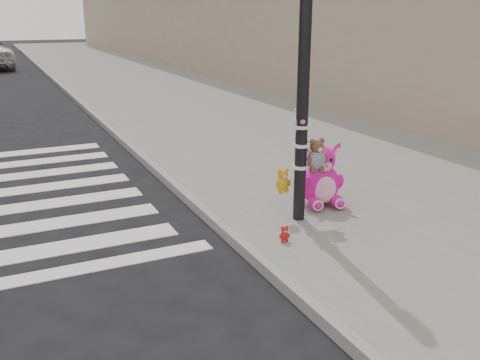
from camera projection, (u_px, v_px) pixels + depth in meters
name	position (u px, v px, depth m)	size (l,w,h in m)	color
ground	(155.00, 343.00, 4.87)	(120.00, 120.00, 0.00)	black
sidewalk_near	(223.00, 114.00, 15.51)	(7.00, 80.00, 0.14)	slate
curb_edge	(103.00, 124.00, 14.11)	(0.12, 80.00, 0.15)	gray
signal_pole	(305.00, 101.00, 6.97)	(0.70, 0.48, 4.00)	black
pink_bunny	(321.00, 179.00, 7.88)	(0.69, 0.78, 0.95)	#FC15AA
red_teddy	(284.00, 234.00, 6.66)	(0.14, 0.10, 0.21)	red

